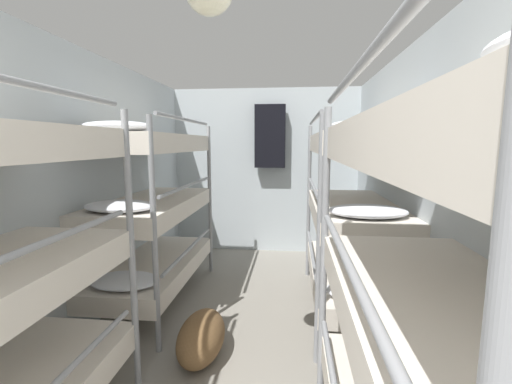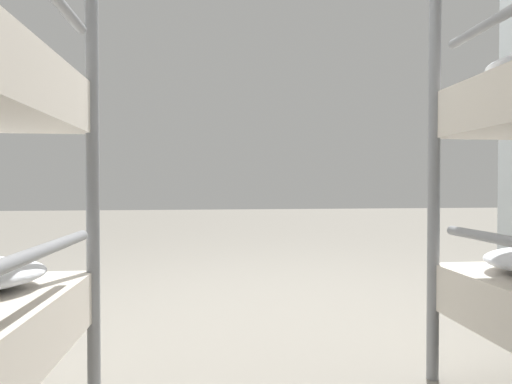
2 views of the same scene
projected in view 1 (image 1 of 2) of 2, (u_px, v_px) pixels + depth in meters
The scene contains 8 objects.
wall_left at pixel (56, 198), 2.63m from camera, with size 0.06×5.49×2.44m.
wall_right at pixel (435, 205), 2.34m from camera, with size 0.06×5.49×2.44m.
wall_back at pixel (265, 171), 5.16m from camera, with size 2.85×0.06×2.44m.
bunk_stack_right_near at pixel (461, 335), 1.13m from camera, with size 0.77×1.79×1.88m.
bunk_stack_left_far at pixel (151, 207), 3.42m from camera, with size 0.77×1.79×1.88m.
bunk_stack_right_far at pixel (353, 211), 3.21m from camera, with size 0.77×1.79×1.88m.
duffel_bag at pixel (201, 337), 2.61m from camera, with size 0.34×0.64×0.34m.
hanging_coat at pixel (270, 136), 4.93m from camera, with size 0.44×0.12×0.90m.
Camera 1 is at (0.42, 0.26, 1.64)m, focal length 24.00 mm.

